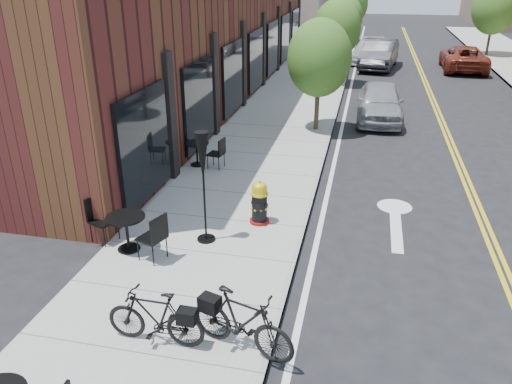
# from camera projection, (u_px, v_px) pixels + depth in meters

# --- Properties ---
(ground) EXTENTS (120.00, 120.00, 0.00)m
(ground) POSITION_uv_depth(u_px,v_px,m) (295.00, 268.00, 9.87)
(ground) COLOR black
(ground) RESTS_ON ground
(sidewalk_near) EXTENTS (4.00, 70.00, 0.12)m
(sidewalk_near) POSITION_uv_depth(u_px,v_px,m) (282.00, 120.00, 19.13)
(sidewalk_near) COLOR #9E9B93
(sidewalk_near) RESTS_ON ground
(building_near) EXTENTS (5.00, 28.00, 7.00)m
(building_near) POSITION_uv_depth(u_px,v_px,m) (199.00, 14.00, 22.16)
(building_near) COLOR #481817
(building_near) RESTS_ON ground
(tree_near_a) EXTENTS (2.20, 2.20, 3.81)m
(tree_near_a) POSITION_uv_depth(u_px,v_px,m) (319.00, 58.00, 16.91)
(tree_near_a) COLOR #382B1E
(tree_near_a) RESTS_ON sidewalk_near
(tree_near_b) EXTENTS (2.30, 2.30, 3.98)m
(tree_near_b) POSITION_uv_depth(u_px,v_px,m) (337.00, 29.00, 23.98)
(tree_near_b) COLOR #382B1E
(tree_near_b) RESTS_ON sidewalk_near
(tree_near_c) EXTENTS (2.10, 2.10, 3.67)m
(tree_near_c) POSITION_uv_depth(u_px,v_px,m) (346.00, 18.00, 31.17)
(tree_near_c) COLOR #382B1E
(tree_near_c) RESTS_ON sidewalk_near
(tree_near_d) EXTENTS (2.40, 2.40, 4.11)m
(tree_near_d) POSITION_uv_depth(u_px,v_px,m) (352.00, 4.00, 38.18)
(tree_near_d) COLOR #382B1E
(tree_near_d) RESTS_ON sidewalk_near
(tree_far_c) EXTENTS (2.80, 2.80, 4.62)m
(tree_far_c) POSITION_uv_depth(u_px,v_px,m) (495.00, 7.00, 31.80)
(tree_far_c) COLOR #382B1E
(tree_far_c) RESTS_ON sidewalk_far
(fire_hydrant) EXTENTS (0.57, 0.57, 1.02)m
(fire_hydrant) POSITION_uv_depth(u_px,v_px,m) (259.00, 203.00, 11.19)
(fire_hydrant) COLOR maroon
(fire_hydrant) RESTS_ON sidewalk_near
(bicycle_left) EXTENTS (1.58, 0.46, 0.94)m
(bicycle_left) POSITION_uv_depth(u_px,v_px,m) (155.00, 317.00, 7.56)
(bicycle_left) COLOR black
(bicycle_left) RESTS_ON sidewalk_near
(bicycle_right) EXTENTS (1.80, 0.98, 1.04)m
(bicycle_right) POSITION_uv_depth(u_px,v_px,m) (242.00, 322.00, 7.38)
(bicycle_right) COLOR black
(bicycle_right) RESTS_ON sidewalk_near
(bistro_set_b) EXTENTS (1.87, 1.05, 0.99)m
(bistro_set_b) POSITION_uv_depth(u_px,v_px,m) (127.00, 228.00, 10.09)
(bistro_set_b) COLOR black
(bistro_set_b) RESTS_ON sidewalk_near
(bistro_set_c) EXTENTS (1.69, 0.83, 0.89)m
(bistro_set_c) POSITION_uv_depth(u_px,v_px,m) (197.00, 150.00, 14.48)
(bistro_set_c) COLOR black
(bistro_set_c) RESTS_ON sidewalk_near
(patio_umbrella) EXTENTS (0.39, 0.39, 2.40)m
(patio_umbrella) POSITION_uv_depth(u_px,v_px,m) (203.00, 164.00, 9.94)
(patio_umbrella) COLOR black
(patio_umbrella) RESTS_ON sidewalk_near
(parked_car_a) EXTENTS (1.76, 4.22, 1.43)m
(parked_car_a) POSITION_uv_depth(u_px,v_px,m) (380.00, 102.00, 19.08)
(parked_car_a) COLOR gray
(parked_car_a) RESTS_ON ground
(parked_car_b) EXTENTS (2.40, 5.15, 1.63)m
(parked_car_b) POSITION_uv_depth(u_px,v_px,m) (379.00, 54.00, 28.91)
(parked_car_b) COLOR black
(parked_car_b) RESTS_ON ground
(parked_car_c) EXTENTS (2.19, 4.70, 1.33)m
(parked_car_c) POSITION_uv_depth(u_px,v_px,m) (368.00, 51.00, 30.87)
(parked_car_c) COLOR silver
(parked_car_c) RESTS_ON ground
(parked_car_far) EXTENTS (2.42, 5.04, 1.39)m
(parked_car_far) POSITION_uv_depth(u_px,v_px,m) (464.00, 58.00, 28.37)
(parked_car_far) COLOR maroon
(parked_car_far) RESTS_ON ground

